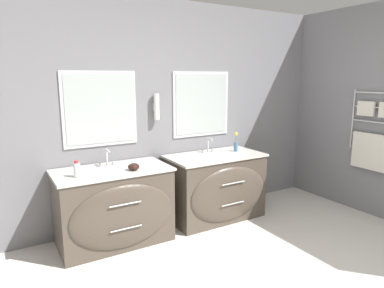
{
  "coord_description": "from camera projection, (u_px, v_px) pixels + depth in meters",
  "views": [
    {
      "loc": [
        -1.86,
        -1.37,
        1.73
      ],
      "look_at": [
        -0.1,
        1.61,
        1.05
      ],
      "focal_mm": 32.0,
      "sensor_mm": 36.0,
      "label": 1
    }
  ],
  "objects": [
    {
      "name": "faucet_right",
      "position": [
        208.0,
        146.0,
        4.26
      ],
      "size": [
        0.17,
        0.12,
        0.18
      ],
      "color": "silver",
      "rests_on": "vanity_right"
    },
    {
      "name": "wall_right",
      "position": [
        380.0,
        113.0,
        4.15
      ],
      "size": [
        0.13,
        4.44,
        2.6
      ],
      "color": "slate",
      "rests_on": "ground_plane"
    },
    {
      "name": "wall_back",
      "position": [
        168.0,
        113.0,
        4.12
      ],
      "size": [
        5.99,
        0.14,
        2.6
      ],
      "color": "slate",
      "rests_on": "ground_plane"
    },
    {
      "name": "vanity_right",
      "position": [
        217.0,
        186.0,
        4.19
      ],
      "size": [
        1.17,
        0.69,
        0.8
      ],
      "color": "#4C4238",
      "rests_on": "ground_plane"
    },
    {
      "name": "toiletry_bottle",
      "position": [
        77.0,
        169.0,
        3.22
      ],
      "size": [
        0.06,
        0.06,
        0.16
      ],
      "color": "silver",
      "rests_on": "vanity_left"
    },
    {
      "name": "flower_vase",
      "position": [
        236.0,
        144.0,
        4.33
      ],
      "size": [
        0.05,
        0.05,
        0.25
      ],
      "color": "teal",
      "rests_on": "vanity_right"
    },
    {
      "name": "faucet_left",
      "position": [
        107.0,
        158.0,
        3.62
      ],
      "size": [
        0.17,
        0.12,
        0.18
      ],
      "color": "silver",
      "rests_on": "vanity_left"
    },
    {
      "name": "amenity_bowl",
      "position": [
        134.0,
        167.0,
        3.46
      ],
      "size": [
        0.12,
        0.12,
        0.07
      ],
      "color": "black",
      "rests_on": "vanity_left"
    },
    {
      "name": "vanity_left",
      "position": [
        115.0,
        206.0,
        3.55
      ],
      "size": [
        1.17,
        0.69,
        0.8
      ],
      "color": "#4C4238",
      "rests_on": "ground_plane"
    }
  ]
}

